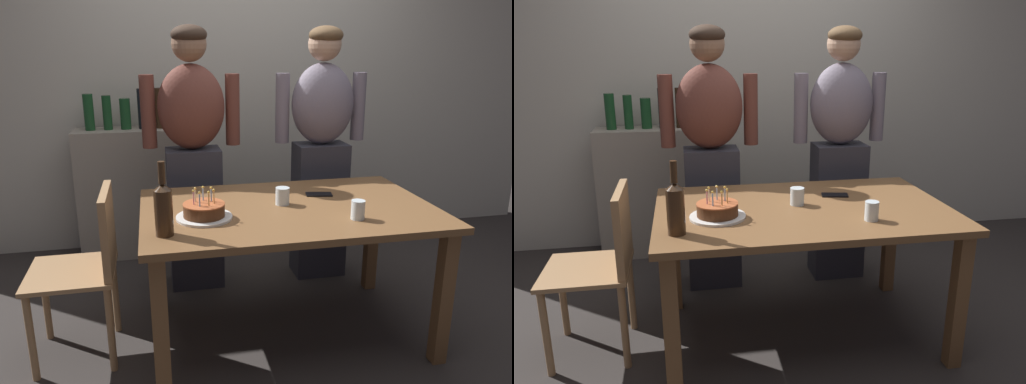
% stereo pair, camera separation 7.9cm
% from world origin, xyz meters
% --- Properties ---
extents(ground_plane, '(10.00, 10.00, 0.00)m').
position_xyz_m(ground_plane, '(0.00, 0.00, 0.00)').
color(ground_plane, '#332D2B').
extents(back_wall, '(5.20, 0.10, 2.60)m').
position_xyz_m(back_wall, '(0.00, 1.55, 1.30)').
color(back_wall, beige).
rests_on(back_wall, ground_plane).
extents(dining_table, '(1.50, 0.96, 0.74)m').
position_xyz_m(dining_table, '(0.00, 0.00, 0.64)').
color(dining_table, brown).
rests_on(dining_table, ground_plane).
extents(birthday_cake, '(0.27, 0.27, 0.15)m').
position_xyz_m(birthday_cake, '(-0.44, -0.09, 0.77)').
color(birthday_cake, white).
rests_on(birthday_cake, dining_table).
extents(water_glass_near, '(0.07, 0.07, 0.09)m').
position_xyz_m(water_glass_near, '(0.27, -0.25, 0.79)').
color(water_glass_near, silver).
rests_on(water_glass_near, dining_table).
extents(water_glass_far, '(0.07, 0.07, 0.09)m').
position_xyz_m(water_glass_far, '(-0.02, 0.04, 0.79)').
color(water_glass_far, silver).
rests_on(water_glass_far, dining_table).
extents(wine_bottle, '(0.08, 0.08, 0.33)m').
position_xyz_m(wine_bottle, '(-0.64, -0.28, 0.87)').
color(wine_bottle, '#382314').
rests_on(wine_bottle, dining_table).
extents(cell_phone, '(0.16, 0.10, 0.01)m').
position_xyz_m(cell_phone, '(0.22, 0.16, 0.74)').
color(cell_phone, black).
rests_on(cell_phone, dining_table).
extents(person_man_bearded, '(0.61, 0.27, 1.66)m').
position_xyz_m(person_man_bearded, '(-0.42, 0.71, 0.87)').
color(person_man_bearded, '#33333D').
rests_on(person_man_bearded, ground_plane).
extents(person_woman_cardigan, '(0.61, 0.27, 1.66)m').
position_xyz_m(person_woman_cardigan, '(0.42, 0.71, 0.87)').
color(person_woman_cardigan, '#33333D').
rests_on(person_woman_cardigan, ground_plane).
extents(dining_chair, '(0.42, 0.42, 0.87)m').
position_xyz_m(dining_chair, '(-1.01, 0.03, 0.52)').
color(dining_chair, '#A37A51').
rests_on(dining_chair, ground_plane).
extents(shelf_cabinet, '(0.88, 0.30, 1.25)m').
position_xyz_m(shelf_cabinet, '(-0.78, 1.33, 0.50)').
color(shelf_cabinet, '#9E9384').
rests_on(shelf_cabinet, ground_plane).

